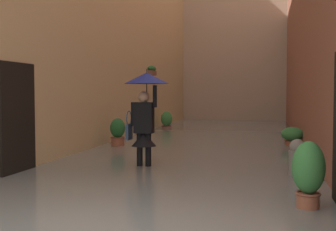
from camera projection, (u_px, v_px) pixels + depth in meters
ground_plane at (209, 145)px, 13.74m from camera, size 60.00×60.00×0.00m
flood_water at (209, 142)px, 13.74m from camera, size 6.30×25.65×0.16m
building_facade_far at (235, 18)px, 23.88m from camera, size 9.10×1.80×11.60m
person_wading at (145, 104)px, 8.67m from camera, size 0.89×0.89×2.11m
potted_plant_far_right at (118, 134)px, 12.07m from camera, size 0.42×0.42×0.93m
potted_plant_mid_left at (292, 137)px, 12.15m from camera, size 0.63×0.63×0.68m
potted_plant_mid_right at (167, 121)px, 18.12m from camera, size 0.47×0.47×0.87m
potted_plant_near_right at (145, 125)px, 15.53m from camera, size 0.45×0.45×0.81m
potted_plant_far_left at (308, 176)px, 5.53m from camera, size 0.42×0.42×1.02m
mooring_bollard at (297, 162)px, 7.74m from camera, size 0.30×0.30×0.81m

